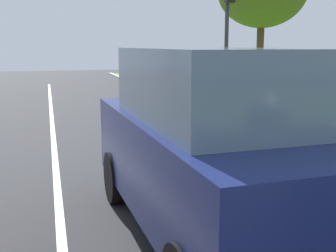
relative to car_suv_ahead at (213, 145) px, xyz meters
name	(u,v)px	position (x,y,z in m)	size (l,w,h in m)	color
ground_plane	(84,143)	(-1.06, 5.59, -1.17)	(60.00, 60.00, 0.00)	#2D2D30
lane_line_center	(54,144)	(-1.76, 5.59, -1.16)	(0.12, 32.00, 0.01)	silver
lane_line_right_edge	(222,134)	(2.54, 5.59, -1.16)	(0.12, 32.00, 0.01)	silver
curb_right	(240,131)	(3.04, 5.59, -1.11)	(0.24, 48.00, 0.12)	#9E9B93
car_suv_ahead	(213,145)	(0.00, 0.00, 0.00)	(2.10, 4.57, 2.28)	navy
traffic_light_near_right	(228,15)	(4.38, 9.56, 2.16)	(0.32, 0.50, 5.03)	#2D2D2D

